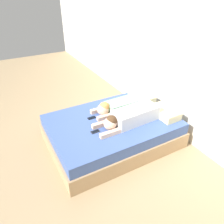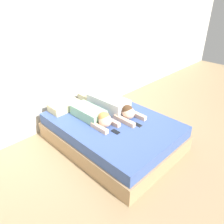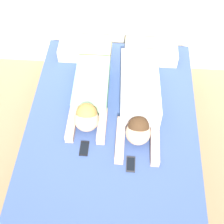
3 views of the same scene
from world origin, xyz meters
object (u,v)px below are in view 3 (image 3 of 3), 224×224
bed (112,137)px  pillow_head_left (86,48)px  cell_phone_right (131,164)px  person_right (139,97)px  person_left (90,96)px  cell_phone_left (84,148)px  pillow_head_right (151,52)px

bed → pillow_head_left: bearing=111.3°
bed → cell_phone_right: cell_phone_right is taller
bed → person_right: (0.23, 0.21, 0.35)m
cell_phone_right → pillow_head_left: bearing=112.2°
person_left → person_right: 0.44m
cell_phone_right → cell_phone_left: bearing=163.2°
pillow_head_left → cell_phone_left: size_ratio=3.89×
pillow_head_left → pillow_head_right: bearing=0.0°
pillow_head_left → person_left: person_left is taller
bed → person_right: 0.47m
person_right → cell_phone_left: bearing=-131.6°
pillow_head_right → person_right: bearing=-99.5°
pillow_head_left → person_left: bearing=-79.3°
bed → pillow_head_left: 0.97m
person_right → cell_phone_right: bearing=-94.5°
pillow_head_right → bed: bearing=-111.3°
bed → pillow_head_left: size_ratio=4.05×
bed → cell_phone_right: size_ratio=15.74×
pillow_head_left → person_left: size_ratio=0.60×
pillow_head_right → person_left: 0.86m
person_left → cell_phone_right: (0.39, -0.60, -0.09)m
pillow_head_right → cell_phone_left: (-0.54, -1.14, -0.06)m
pillow_head_left → cell_phone_right: 1.36m
bed → pillow_head_right: (0.33, 0.86, 0.30)m
pillow_head_right → cell_phone_right: 1.27m
pillow_head_right → cell_phone_left: 1.27m
bed → pillow_head_left: pillow_head_left is taller
person_right → pillow_head_left: bearing=130.6°
person_left → person_right: (0.44, 0.01, 0.02)m
person_right → pillow_head_right: bearing=80.5°
cell_phone_right → person_left: bearing=122.9°
cell_phone_left → pillow_head_right: bearing=64.5°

